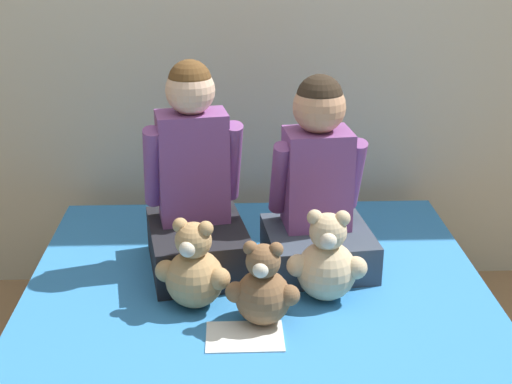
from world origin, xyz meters
TOP-DOWN VIEW (x-y plane):
  - child_on_left at (-0.19, 0.47)m, footprint 0.36×0.42m
  - child_on_right at (0.20, 0.47)m, footprint 0.36×0.35m
  - teddy_bear_held_by_left_child at (-0.18, 0.21)m, footprint 0.22×0.17m
  - teddy_bear_held_by_right_child at (0.20, 0.24)m, footprint 0.23×0.18m
  - teddy_bear_between_children at (0.01, 0.11)m, footprint 0.21×0.16m
  - sign_card at (-0.04, 0.03)m, footprint 0.21×0.15m

SIDE VIEW (x-z plane):
  - sign_card at x=-0.04m, z-range 0.38..0.38m
  - teddy_bear_between_children at x=0.01m, z-range 0.36..0.61m
  - teddy_bear_held_by_left_child at x=-0.18m, z-range 0.36..0.63m
  - teddy_bear_held_by_right_child at x=0.20m, z-range 0.36..0.64m
  - child_on_left at x=-0.19m, z-range 0.30..0.96m
  - child_on_right at x=0.20m, z-range 0.32..0.94m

